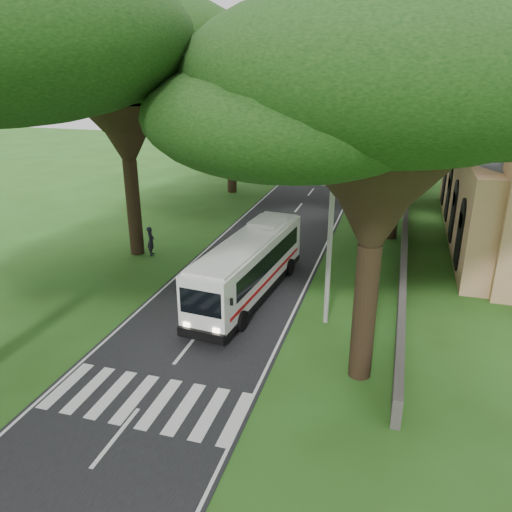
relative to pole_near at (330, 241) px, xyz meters
The scene contains 18 objects.
ground 9.15m from the pole_near, 132.51° to the right, with size 140.00×140.00×0.00m, color #264B15.
road 20.21m from the pole_near, 106.14° to the left, with size 8.00×120.00×0.04m, color black.
crosswalk 10.57m from the pole_near, 124.51° to the right, with size 8.00×3.00×0.01m, color silver.
property_wall 18.68m from the pole_near, 79.00° to the left, with size 0.35×50.00×1.20m, color #383533.
pole_near is the anchor object (origin of this frame).
pole_mid 20.00m from the pole_near, 90.00° to the left, with size 1.60×0.24×8.00m.
pole_far 40.00m from the pole_near, 90.00° to the left, with size 1.60×0.24×8.00m.
tree_l_mida 17.00m from the pole_near, 156.04° to the left, with size 15.35×15.35×15.96m.
tree_l_midb 28.21m from the pole_near, 118.44° to the left, with size 15.34×15.34×14.67m.
tree_l_far 45.13m from the pole_near, 108.43° to the left, with size 15.24×15.24×16.30m.
tree_r_near 8.35m from the pole_near, 63.43° to the right, with size 13.49×13.49×14.25m.
tree_r_mida 15.78m from the pole_near, 79.88° to the left, with size 16.15×16.15×14.52m.
tree_r_midb 33.16m from the pole_near, 86.42° to the left, with size 14.72×14.72×15.91m.
tree_r_far 50.58m from the pole_near, 86.57° to the left, with size 14.52×14.52×14.43m.
coach_bus 5.42m from the pole_near, 157.02° to the left, with size 3.37×11.21×3.25m.
distant_car_b 47.81m from the pole_near, 100.27° to the left, with size 1.35×3.88×1.28m, color navy.
distant_car_c 58.05m from the pole_near, 94.65° to the left, with size 2.00×4.92×1.43m, color maroon.
pedestrian 14.13m from the pole_near, 154.45° to the left, with size 0.71×0.46×1.94m, color black.
Camera 1 is at (8.31, -15.62, 11.72)m, focal length 35.00 mm.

